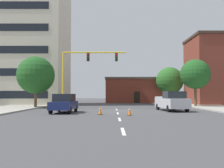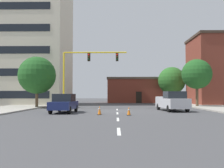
{
  "view_description": "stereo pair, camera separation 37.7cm",
  "coord_description": "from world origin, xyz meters",
  "views": [
    {
      "loc": [
        -0.51,
        -25.67,
        1.7
      ],
      "look_at": [
        -0.62,
        5.93,
        2.98
      ],
      "focal_mm": 40.53,
      "sensor_mm": 36.0,
      "label": 1
    },
    {
      "loc": [
        -0.13,
        -25.66,
        1.7
      ],
      "look_at": [
        -0.62,
        5.93,
        2.98
      ],
      "focal_mm": 40.53,
      "sensor_mm": 36.0,
      "label": 2
    }
  ],
  "objects": [
    {
      "name": "ground_plane",
      "position": [
        0.0,
        0.0,
        0.0
      ],
      "size": [
        160.0,
        160.0,
        0.0
      ],
      "primitive_type": "plane",
      "color": "#424244"
    },
    {
      "name": "building_tall_left",
      "position": [
        -16.32,
        16.34,
        11.62
      ],
      "size": [
        16.39,
        11.54,
        23.22
      ],
      "color": "beige",
      "rests_on": "ground_plane"
    },
    {
      "name": "lane_stripe_seg_3",
      "position": [
        0.0,
        2.5,
        0.0
      ],
      "size": [
        0.16,
        2.4,
        0.01
      ],
      "primitive_type": "cube",
      "color": "silver",
      "rests_on": "ground_plane"
    },
    {
      "name": "sedan_navy_near_left",
      "position": [
        -4.91,
        -2.41,
        0.89
      ],
      "size": [
        1.98,
        4.55,
        1.74
      ],
      "color": "navy",
      "rests_on": "ground_plane"
    },
    {
      "name": "tree_right_mid",
      "position": [
        10.65,
        8.08,
        4.38
      ],
      "size": [
        3.99,
        3.99,
        6.39
      ],
      "color": "brown",
      "rests_on": "ground_plane"
    },
    {
      "name": "lane_stripe_seg_0",
      "position": [
        0.0,
        -14.0,
        0.0
      ],
      "size": [
        0.16,
        2.4,
        0.01
      ],
      "primitive_type": "cube",
      "color": "silver",
      "rests_on": "ground_plane"
    },
    {
      "name": "traffic_signal_gantry",
      "position": [
        -5.37,
        4.64,
        2.21
      ],
      "size": [
        8.49,
        1.2,
        6.83
      ],
      "color": "yellow",
      "rests_on": "ground_plane"
    },
    {
      "name": "lane_stripe_seg_2",
      "position": [
        0.0,
        -3.0,
        0.0
      ],
      "size": [
        0.16,
        2.4,
        0.01
      ],
      "primitive_type": "cube",
      "color": "silver",
      "rests_on": "ground_plane"
    },
    {
      "name": "sidewalk_left",
      "position": [
        -12.4,
        8.0,
        0.07
      ],
      "size": [
        6.0,
        56.0,
        0.14
      ],
      "primitive_type": "cube",
      "color": "#9E998E",
      "rests_on": "ground_plane"
    },
    {
      "name": "pickup_truck_silver",
      "position": [
        5.58,
        0.19,
        0.97
      ],
      "size": [
        2.52,
        5.57,
        1.99
      ],
      "color": "#BCBCC1",
      "rests_on": "ground_plane"
    },
    {
      "name": "traffic_cone_roadside_b",
      "position": [
        -1.49,
        -4.71,
        0.38
      ],
      "size": [
        0.36,
        0.36,
        0.78
      ],
      "color": "black",
      "rests_on": "ground_plane"
    },
    {
      "name": "tree_right_far",
      "position": [
        10.27,
        21.4,
        4.23
      ],
      "size": [
        5.07,
        5.07,
        6.77
      ],
      "color": "#4C3823",
      "rests_on": "ground_plane"
    },
    {
      "name": "tree_left_near",
      "position": [
        -10.08,
        5.95,
        4.09
      ],
      "size": [
        4.7,
        4.7,
        6.45
      ],
      "color": "brown",
      "rests_on": "ground_plane"
    },
    {
      "name": "sidewalk_right",
      "position": [
        12.4,
        8.0,
        0.07
      ],
      "size": [
        6.0,
        56.0,
        0.14
      ],
      "primitive_type": "cube",
      "color": "#9E998E",
      "rests_on": "ground_plane"
    },
    {
      "name": "lane_stripe_seg_1",
      "position": [
        0.0,
        -8.5,
        0.0
      ],
      "size": [
        0.16,
        2.4,
        0.01
      ],
      "primitive_type": "cube",
      "color": "silver",
      "rests_on": "ground_plane"
    },
    {
      "name": "building_brick_center",
      "position": [
        4.27,
        27.55,
        2.54
      ],
      "size": [
        12.35,
        9.59,
        5.05
      ],
      "color": "brown",
      "rests_on": "ground_plane"
    },
    {
      "name": "traffic_cone_roadside_a",
      "position": [
        0.91,
        -5.19,
        0.35
      ],
      "size": [
        0.36,
        0.36,
        0.71
      ],
      "color": "black",
      "rests_on": "ground_plane"
    }
  ]
}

